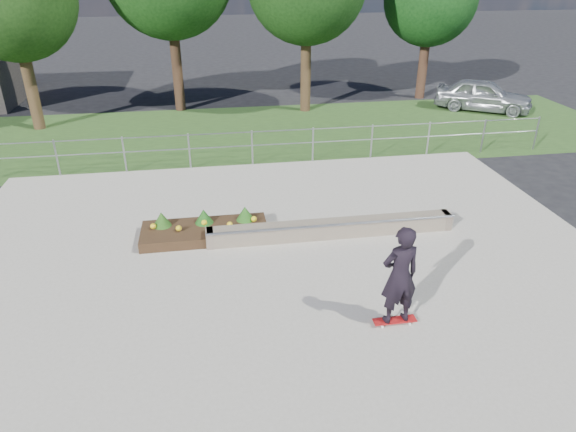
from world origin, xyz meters
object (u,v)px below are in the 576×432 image
object	(u,v)px
grind_ledge	(332,229)
parked_car	(484,95)
skateboarder	(400,276)
planter_bed	(205,229)

from	to	relation	value
grind_ledge	parked_car	bearing A→B (deg)	48.00
skateboarder	parked_car	size ratio (longest dim) A/B	0.49
grind_ledge	planter_bed	world-z (taller)	planter_bed
planter_bed	grind_ledge	bearing A→B (deg)	-9.56
grind_ledge	skateboarder	world-z (taller)	skateboarder
grind_ledge	skateboarder	xyz separation A→B (m)	(0.36, -3.44, 0.83)
parked_car	planter_bed	bearing A→B (deg)	161.43
planter_bed	skateboarder	xyz separation A→B (m)	(3.38, -3.95, 0.85)
planter_bed	skateboarder	size ratio (longest dim) A/B	1.50
skateboarder	parked_car	bearing A→B (deg)	56.91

